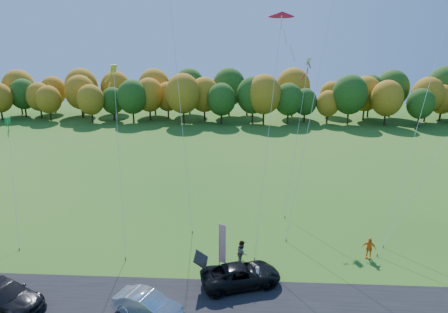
# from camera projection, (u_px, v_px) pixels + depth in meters

# --- Properties ---
(ground) EXTENTS (160.00, 160.00, 0.00)m
(ground) POSITION_uv_depth(u_px,v_px,m) (220.00, 272.00, 29.03)
(ground) COLOR #255B18
(asphalt_strip) EXTENTS (90.00, 6.00, 0.01)m
(asphalt_strip) POSITION_uv_depth(u_px,v_px,m) (215.00, 307.00, 25.20)
(asphalt_strip) COLOR black
(asphalt_strip) RESTS_ON ground
(tree_line) EXTENTS (116.00, 12.00, 10.00)m
(tree_line) POSITION_uv_depth(u_px,v_px,m) (237.00, 122.00, 81.70)
(tree_line) COLOR #1E4711
(tree_line) RESTS_ON ground
(black_suv) EXTENTS (6.00, 4.11, 1.52)m
(black_suv) POSITION_uv_depth(u_px,v_px,m) (241.00, 275.00, 27.32)
(black_suv) COLOR black
(black_suv) RESTS_ON ground
(silver_sedan) EXTENTS (4.65, 3.08, 1.45)m
(silver_sedan) POSITION_uv_depth(u_px,v_px,m) (148.00, 305.00, 24.32)
(silver_sedan) COLOR silver
(silver_sedan) RESTS_ON ground
(dark_truck_a) EXTENTS (6.06, 4.26, 1.63)m
(dark_truck_a) POSITION_uv_depth(u_px,v_px,m) (4.00, 295.00, 25.09)
(dark_truck_a) COLOR black
(dark_truck_a) RESTS_ON ground
(person_tailgate_a) EXTENTS (0.53, 0.65, 1.55)m
(person_tailgate_a) POSITION_uv_depth(u_px,v_px,m) (258.00, 276.00, 27.14)
(person_tailgate_a) COLOR silver
(person_tailgate_a) RESTS_ON ground
(person_tailgate_b) EXTENTS (0.78, 0.98, 1.94)m
(person_tailgate_b) POSITION_uv_depth(u_px,v_px,m) (242.00, 253.00, 29.75)
(person_tailgate_b) COLOR gray
(person_tailgate_b) RESTS_ON ground
(person_east) EXTENTS (1.09, 0.77, 1.71)m
(person_east) POSITION_uv_depth(u_px,v_px,m) (369.00, 248.00, 30.64)
(person_east) COLOR orange
(person_east) RESTS_ON ground
(feather_flag) EXTENTS (0.49, 0.24, 3.96)m
(feather_flag) POSITION_uv_depth(u_px,v_px,m) (222.00, 243.00, 28.20)
(feather_flag) COLOR #999999
(feather_flag) RESTS_ON ground
(kite_delta_blue) EXTENTS (5.28, 10.35, 32.00)m
(kite_delta_blue) POSITION_uv_depth(u_px,v_px,m) (174.00, 47.00, 34.97)
(kite_delta_blue) COLOR #4C3F33
(kite_delta_blue) RESTS_ON ground
(kite_parafoil_orange) EXTENTS (8.17, 13.29, 32.07)m
(kite_parafoil_orange) POSITION_uv_depth(u_px,v_px,m) (325.00, 44.00, 34.87)
(kite_parafoil_orange) COLOR #4C3F33
(kite_parafoil_orange) RESTS_ON ground
(kite_delta_red) EXTENTS (3.33, 10.41, 19.61)m
(kite_delta_red) POSITION_uv_depth(u_px,v_px,m) (270.00, 124.00, 32.50)
(kite_delta_red) COLOR #4C3F33
(kite_delta_red) RESTS_ON ground
(kite_parafoil_rainbow) EXTENTS (8.22, 8.62, 20.99)m
(kite_parafoil_rainbow) POSITION_uv_depth(u_px,v_px,m) (421.00, 114.00, 33.20)
(kite_parafoil_rainbow) COLOR #4C3F33
(kite_parafoil_rainbow) RESTS_ON ground
(kite_diamond_yellow) EXTENTS (2.61, 7.37, 14.55)m
(kite_diamond_yellow) POSITION_uv_depth(u_px,v_px,m) (119.00, 159.00, 31.96)
(kite_diamond_yellow) COLOR #4C3F33
(kite_diamond_yellow) RESTS_ON ground
(kite_diamond_green) EXTENTS (3.90, 7.03, 9.89)m
(kite_diamond_green) POSITION_uv_depth(u_px,v_px,m) (13.00, 181.00, 33.83)
(kite_diamond_green) COLOR #4C3F33
(kite_diamond_green) RESTS_ON ground
(kite_diamond_white) EXTENTS (2.94, 6.88, 14.87)m
(kite_diamond_white) POSITION_uv_depth(u_px,v_px,m) (297.00, 136.00, 38.67)
(kite_diamond_white) COLOR #4C3F33
(kite_diamond_white) RESTS_ON ground
(kite_diamond_blue_low) EXTENTS (6.36, 3.16, 11.04)m
(kite_diamond_blue_low) POSITION_uv_depth(u_px,v_px,m) (418.00, 187.00, 30.72)
(kite_diamond_blue_low) COLOR #4C3F33
(kite_diamond_blue_low) RESTS_ON ground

